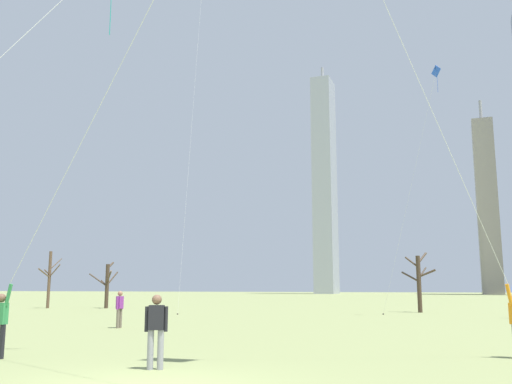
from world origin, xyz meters
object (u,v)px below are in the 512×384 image
(bare_tree_rightmost, at_px, (419,280))
(bare_tree_left_of_center, at_px, (49,278))
(kite_flyer_far_back_white, at_px, (29,262))
(bystander_far_off_by_trees, at_px, (120,307))
(bystander_strolling_midfield, at_px, (156,327))
(distant_kite_high_overhead_blue, at_px, (429,105))
(bare_tree_right_of_center, at_px, (107,284))
(distant_kite_drifting_left_green, at_px, (200,17))
(kite_flyer_midfield_center_red, at_px, (473,217))

(bare_tree_rightmost, relative_size, bare_tree_left_of_center, 0.89)
(kite_flyer_far_back_white, relative_size, bare_tree_rightmost, 3.40)
(bystander_far_off_by_trees, bearing_deg, bystander_strolling_midfield, -52.95)
(kite_flyer_far_back_white, bearing_deg, distant_kite_high_overhead_blue, 71.68)
(kite_flyer_far_back_white, bearing_deg, bystander_strolling_midfield, 1.96)
(bare_tree_right_of_center, bearing_deg, bystander_strolling_midfield, -53.47)
(distant_kite_drifting_left_green, relative_size, bare_tree_rightmost, 6.63)
(distant_kite_high_overhead_blue, xyz_separation_m, bare_tree_rightmost, (-1.60, 6.06, -11.10))
(distant_kite_high_overhead_blue, bearing_deg, kite_flyer_midfield_center_red, -85.06)
(bystander_strolling_midfield, height_order, bare_tree_right_of_center, bare_tree_right_of_center)
(bare_tree_rightmost, height_order, bare_tree_left_of_center, bare_tree_left_of_center)
(bare_tree_right_of_center, xyz_separation_m, bare_tree_rightmost, (26.03, 0.78, 0.21))
(kite_flyer_midfield_center_red, bearing_deg, kite_flyer_far_back_white, -158.97)
(bystander_strolling_midfield, bearing_deg, bare_tree_left_of_center, 133.49)
(bystander_far_off_by_trees, height_order, distant_kite_high_overhead_blue, distant_kite_high_overhead_blue)
(kite_flyer_far_back_white, xyz_separation_m, bare_tree_left_of_center, (-23.94, 29.07, 0.16))
(bare_tree_rightmost, bearing_deg, bystander_strolling_midfield, -96.02)
(distant_kite_high_overhead_blue, relative_size, bare_tree_left_of_center, 3.25)
(kite_flyer_far_back_white, distance_m, bare_tree_left_of_center, 37.66)
(bystander_far_off_by_trees, xyz_separation_m, distant_kite_drifting_left_green, (-5.47, 18.55, 23.63))
(kite_flyer_midfield_center_red, xyz_separation_m, distant_kite_drifting_left_green, (-20.29, 25.37, 21.01))
(distant_kite_high_overhead_blue, distance_m, bare_tree_right_of_center, 30.32)
(bystander_far_off_by_trees, distance_m, bare_tree_rightmost, 23.73)
(kite_flyer_midfield_center_red, distance_m, distant_kite_drifting_left_green, 38.69)
(distant_kite_drifting_left_green, distance_m, bare_tree_left_of_center, 26.03)
(distant_kite_drifting_left_green, distance_m, bare_tree_right_of_center, 24.31)
(bystander_far_off_by_trees, relative_size, bystander_strolling_midfield, 1.00)
(distant_kite_high_overhead_blue, bearing_deg, bare_tree_rightmost, 104.76)
(bystander_strolling_midfield, xyz_separation_m, distant_kite_drifting_left_green, (-13.51, 29.21, 23.63))
(bystander_strolling_midfield, bearing_deg, bare_tree_right_of_center, 126.53)
(bystander_far_off_by_trees, relative_size, bare_tree_rightmost, 0.37)
(bare_tree_left_of_center, bearing_deg, kite_flyer_far_back_white, -50.54)
(bare_tree_right_of_center, relative_size, bare_tree_left_of_center, 0.82)
(kite_flyer_midfield_center_red, height_order, bare_tree_rightmost, kite_flyer_midfield_center_red)
(bystander_strolling_midfield, height_order, distant_kite_high_overhead_blue, distant_kite_high_overhead_blue)
(bystander_far_off_by_trees, height_order, bare_tree_left_of_center, bare_tree_left_of_center)
(kite_flyer_far_back_white, distance_m, bare_tree_right_of_center, 36.27)
(bystander_strolling_midfield, height_order, distant_kite_drifting_left_green, distant_kite_drifting_left_green)
(bare_tree_rightmost, bearing_deg, distant_kite_high_overhead_blue, -75.24)
(distant_kite_drifting_left_green, relative_size, distant_kite_high_overhead_blue, 1.81)
(bystander_far_off_by_trees, bearing_deg, distant_kite_high_overhead_blue, 48.64)
(kite_flyer_far_back_white, bearing_deg, bare_tree_left_of_center, 129.46)
(kite_flyer_midfield_center_red, xyz_separation_m, bare_tree_rightmost, (-3.46, 27.60, -1.22))
(distant_kite_drifting_left_green, height_order, bare_tree_left_of_center, distant_kite_drifting_left_green)
(bystander_strolling_midfield, xyz_separation_m, bare_tree_rightmost, (3.32, 31.44, 1.39))
(bare_tree_right_of_center, bearing_deg, kite_flyer_midfield_center_red, -42.29)
(distant_kite_high_overhead_blue, xyz_separation_m, bare_tree_left_of_center, (-32.38, 3.57, -10.83))
(distant_kite_drifting_left_green, xyz_separation_m, bare_tree_right_of_center, (-9.20, 1.45, -22.45))
(kite_flyer_midfield_center_red, distance_m, bare_tree_rightmost, 27.84)
(bare_tree_left_of_center, bearing_deg, distant_kite_drifting_left_green, 1.07)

